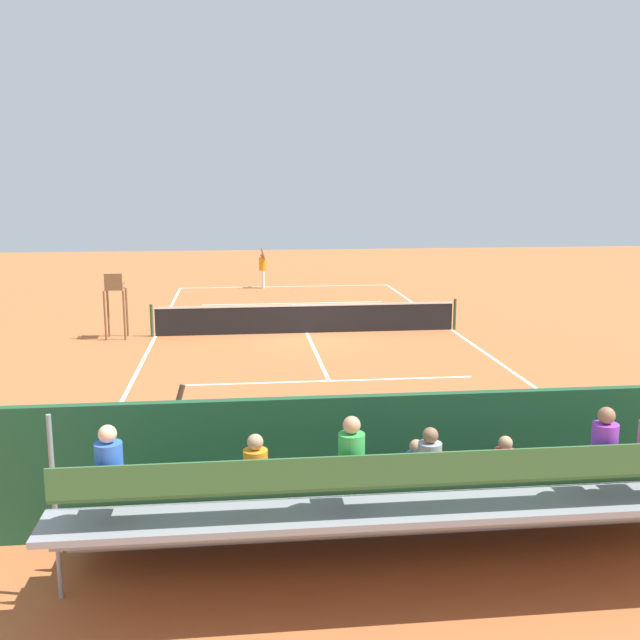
# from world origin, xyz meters

# --- Properties ---
(ground_plane) EXTENTS (60.00, 60.00, 0.00)m
(ground_plane) POSITION_xyz_m (0.00, 0.00, 0.00)
(ground_plane) COLOR #BC6033
(court_line_markings) EXTENTS (10.10, 22.20, 0.01)m
(court_line_markings) POSITION_xyz_m (0.00, -0.04, 0.00)
(court_line_markings) COLOR white
(court_line_markings) RESTS_ON ground
(tennis_net) EXTENTS (10.30, 0.10, 1.07)m
(tennis_net) POSITION_xyz_m (0.00, 0.00, 0.50)
(tennis_net) COLOR black
(tennis_net) RESTS_ON ground
(backdrop_wall) EXTENTS (18.00, 0.16, 2.00)m
(backdrop_wall) POSITION_xyz_m (0.00, 14.00, 1.00)
(backdrop_wall) COLOR #1E4C2D
(backdrop_wall) RESTS_ON ground
(bleacher_stand) EXTENTS (9.06, 2.40, 2.48)m
(bleacher_stand) POSITION_xyz_m (0.01, 15.39, 0.97)
(bleacher_stand) COLOR gray
(bleacher_stand) RESTS_ON ground
(umpire_chair) EXTENTS (0.67, 0.67, 2.14)m
(umpire_chair) POSITION_xyz_m (6.20, 0.19, 1.31)
(umpire_chair) COLOR brown
(umpire_chair) RESTS_ON ground
(courtside_bench) EXTENTS (1.80, 0.40, 0.93)m
(courtside_bench) POSITION_xyz_m (-1.92, 13.27, 0.56)
(courtside_bench) COLOR #9E754C
(courtside_bench) RESTS_ON ground
(equipment_bag) EXTENTS (0.90, 0.36, 0.36)m
(equipment_bag) POSITION_xyz_m (-0.15, 13.40, 0.18)
(equipment_bag) COLOR #B22D2D
(equipment_bag) RESTS_ON ground
(tennis_player) EXTENTS (0.38, 0.54, 1.93)m
(tennis_player) POSITION_xyz_m (1.08, -10.61, 1.02)
(tennis_player) COLOR white
(tennis_player) RESTS_ON ground
(tennis_racket) EXTENTS (0.37, 0.59, 0.03)m
(tennis_racket) POSITION_xyz_m (1.80, -10.78, 0.01)
(tennis_racket) COLOR black
(tennis_racket) RESTS_ON ground
(tennis_ball_near) EXTENTS (0.07, 0.07, 0.07)m
(tennis_ball_near) POSITION_xyz_m (1.38, -9.50, 0.03)
(tennis_ball_near) COLOR #CCDB33
(tennis_ball_near) RESTS_ON ground
(tennis_ball_far) EXTENTS (0.07, 0.07, 0.07)m
(tennis_ball_far) POSITION_xyz_m (-0.26, -8.88, 0.03)
(tennis_ball_far) COLOR #CCDB33
(tennis_ball_far) RESTS_ON ground
(line_judge) EXTENTS (0.44, 0.56, 1.93)m
(line_judge) POSITION_xyz_m (3.17, 13.04, 1.02)
(line_judge) COLOR #232328
(line_judge) RESTS_ON ground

